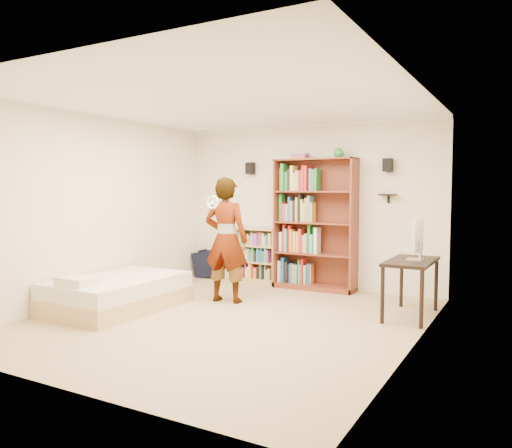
{
  "coord_description": "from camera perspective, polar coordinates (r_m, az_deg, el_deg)",
  "views": [
    {
      "loc": [
        3.29,
        -5.21,
        1.63
      ],
      "look_at": [
        0.06,
        0.6,
        1.17
      ],
      "focal_mm": 35.0,
      "sensor_mm": 36.0,
      "label": 1
    }
  ],
  "objects": [
    {
      "name": "person",
      "position": [
        7.21,
        -3.45,
        -1.81
      ],
      "size": [
        0.71,
        0.52,
        1.81
      ],
      "primitive_type": "imported",
      "rotation": [
        0.0,
        0.0,
        3.27
      ],
      "color": "black",
      "rests_on": "ground"
    },
    {
      "name": "wall_shelf",
      "position": [
        7.86,
        14.79,
        3.25
      ],
      "size": [
        0.25,
        0.16,
        0.02
      ],
      "primitive_type": "cube",
      "color": "black",
      "rests_on": "room_shell"
    },
    {
      "name": "imac",
      "position": [
        6.61,
        17.77,
        -1.69
      ],
      "size": [
        0.15,
        0.54,
        0.53
      ],
      "primitive_type": null,
      "rotation": [
        0.0,
        0.0,
        0.08
      ],
      "color": "silver",
      "rests_on": "computer_desk"
    },
    {
      "name": "speaker_left",
      "position": [
        8.76,
        -0.66,
        6.39
      ],
      "size": [
        0.14,
        0.12,
        0.2
      ],
      "primitive_type": "cube",
      "color": "black",
      "rests_on": "room_shell"
    },
    {
      "name": "daybed",
      "position": [
        7.11,
        -15.54,
        -7.18
      ],
      "size": [
        1.2,
        1.85,
        0.55
      ],
      "primitive_type": null,
      "color": "silver",
      "rests_on": "ground"
    },
    {
      "name": "low_bookshelf",
      "position": [
        8.71,
        0.18,
        -3.63
      ],
      "size": [
        0.76,
        0.29,
        0.95
      ],
      "primitive_type": null,
      "color": "tan",
      "rests_on": "ground"
    },
    {
      "name": "wii_wheel",
      "position": [
        6.9,
        -4.97,
        2.49
      ],
      "size": [
        0.2,
        0.08,
        0.2
      ],
      "primitive_type": "torus",
      "rotation": [
        1.36,
        0.0,
        0.0
      ],
      "color": "silver",
      "rests_on": "person"
    },
    {
      "name": "crown_molding",
      "position": [
        6.24,
        -3.27,
        13.54
      ],
      "size": [
        4.5,
        5.0,
        0.06
      ],
      "color": "white",
      "rests_on": "room_shell"
    },
    {
      "name": "navy_bag",
      "position": [
        9.32,
        -6.03,
        -4.55
      ],
      "size": [
        0.39,
        0.27,
        0.51
      ],
      "primitive_type": null,
      "rotation": [
        0.0,
        0.0,
        0.06
      ],
      "color": "black",
      "rests_on": "ground"
    },
    {
      "name": "computer_desk",
      "position": [
        6.72,
        17.26,
        -7.04
      ],
      "size": [
        0.54,
        1.08,
        0.73
      ],
      "primitive_type": null,
      "color": "black",
      "rests_on": "ground"
    },
    {
      "name": "room_shell",
      "position": [
        6.16,
        -3.24,
        5.18
      ],
      "size": [
        4.52,
        5.02,
        2.71
      ],
      "color": "silver",
      "rests_on": "ground"
    },
    {
      "name": "ground",
      "position": [
        6.37,
        -3.18,
        -10.87
      ],
      "size": [
        4.5,
        5.0,
        0.01
      ],
      "primitive_type": "cube",
      "color": "tan",
      "rests_on": "ground"
    },
    {
      "name": "speaker_right",
      "position": [
        7.86,
        14.83,
        6.54
      ],
      "size": [
        0.14,
        0.12,
        0.2
      ],
      "primitive_type": "cube",
      "color": "black",
      "rests_on": "room_shell"
    },
    {
      "name": "tall_bookshelf",
      "position": [
        8.14,
        6.75,
        -0.06
      ],
      "size": [
        1.34,
        0.39,
        2.12
      ],
      "primitive_type": null,
      "color": "brown",
      "rests_on": "ground"
    }
  ]
}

